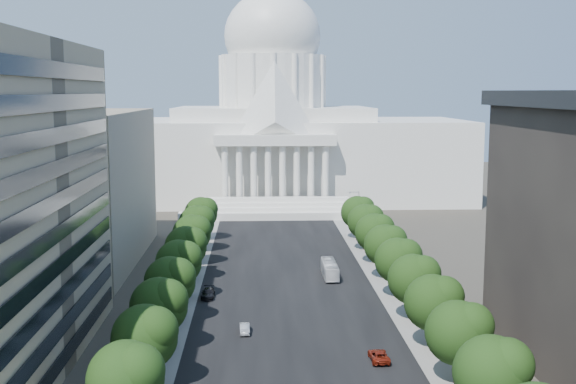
{
  "coord_description": "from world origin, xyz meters",
  "views": [
    {
      "loc": [
        -5.12,
        -43.45,
        33.86
      ],
      "look_at": [
        0.44,
        84.4,
        15.99
      ],
      "focal_mm": 45.0,
      "sensor_mm": 36.0,
      "label": 1
    }
  ],
  "objects": [
    {
      "name": "tree_r_c",
      "position": [
        18.34,
        35.81,
        6.45
      ],
      "size": [
        7.79,
        7.6,
        9.97
      ],
      "color": "#33261C",
      "rests_on": "ground"
    },
    {
      "name": "sidewalk_right",
      "position": [
        19.0,
        90.0,
        0.0
      ],
      "size": [
        8.0,
        260.0,
        0.02
      ],
      "primitive_type": "cube",
      "color": "gray",
      "rests_on": "ground"
    },
    {
      "name": "road_asphalt",
      "position": [
        0.0,
        90.0,
        0.0
      ],
      "size": [
        30.0,
        260.0,
        0.01
      ],
      "primitive_type": "cube",
      "color": "black",
      "rests_on": "ground"
    },
    {
      "name": "tree_l_f",
      "position": [
        -17.66,
        71.81,
        6.45
      ],
      "size": [
        7.79,
        7.6,
        9.97
      ],
      "color": "#33261C",
      "rests_on": "ground"
    },
    {
      "name": "tree_r_b",
      "position": [
        18.34,
        23.81,
        6.45
      ],
      "size": [
        7.79,
        7.6,
        9.97
      ],
      "color": "#33261C",
      "rests_on": "ground"
    },
    {
      "name": "tree_l_b",
      "position": [
        -17.66,
        23.81,
        6.45
      ],
      "size": [
        7.79,
        7.6,
        9.97
      ],
      "color": "#33261C",
      "rests_on": "ground"
    },
    {
      "name": "tree_l_h",
      "position": [
        -17.66,
        95.81,
        6.45
      ],
      "size": [
        7.79,
        7.6,
        9.97
      ],
      "color": "#33261C",
      "rests_on": "ground"
    },
    {
      "name": "tree_r_g",
      "position": [
        18.34,
        83.81,
        6.45
      ],
      "size": [
        7.79,
        7.6,
        9.97
      ],
      "color": "#33261C",
      "rests_on": "ground"
    },
    {
      "name": "car_dark_b",
      "position": [
        -13.33,
        72.77,
        0.74
      ],
      "size": [
        2.13,
        5.1,
        1.47
      ],
      "primitive_type": "imported",
      "rotation": [
        0.0,
        0.0,
        -0.01
      ],
      "color": "black",
      "rests_on": "ground"
    },
    {
      "name": "tree_l_c",
      "position": [
        -17.66,
        35.81,
        6.45
      ],
      "size": [
        7.79,
        7.6,
        9.97
      ],
      "color": "#33261C",
      "rests_on": "ground"
    },
    {
      "name": "streetlight_b",
      "position": [
        19.9,
        35.0,
        5.82
      ],
      "size": [
        2.61,
        0.44,
        9.0
      ],
      "color": "gray",
      "rests_on": "ground"
    },
    {
      "name": "city_bus",
      "position": [
        8.17,
        85.37,
        1.46
      ],
      "size": [
        2.49,
        10.52,
        2.93
      ],
      "primitive_type": "imported",
      "rotation": [
        0.0,
        0.0,
        0.0
      ],
      "color": "white",
      "rests_on": "ground"
    },
    {
      "name": "office_block_left_far",
      "position": [
        -48.0,
        100.0,
        15.0
      ],
      "size": [
        38.0,
        52.0,
        30.0
      ],
      "primitive_type": "cube",
      "color": "gray",
      "rests_on": "ground"
    },
    {
      "name": "tree_r_e",
      "position": [
        18.34,
        59.81,
        6.45
      ],
      "size": [
        7.79,
        7.6,
        9.97
      ],
      "color": "#33261C",
      "rests_on": "ground"
    },
    {
      "name": "tree_l_i",
      "position": [
        -17.66,
        107.81,
        6.45
      ],
      "size": [
        7.79,
        7.6,
        9.97
      ],
      "color": "#33261C",
      "rests_on": "ground"
    },
    {
      "name": "sidewalk_left",
      "position": [
        -19.0,
        90.0,
        0.0
      ],
      "size": [
        8.0,
        260.0,
        0.02
      ],
      "primitive_type": "cube",
      "color": "gray",
      "rests_on": "ground"
    },
    {
      "name": "tree_r_i",
      "position": [
        18.34,
        107.81,
        6.45
      ],
      "size": [
        7.79,
        7.6,
        9.97
      ],
      "color": "#33261C",
      "rests_on": "ground"
    },
    {
      "name": "streetlight_d",
      "position": [
        19.9,
        85.0,
        5.82
      ],
      "size": [
        2.61,
        0.44,
        9.0
      ],
      "color": "gray",
      "rests_on": "ground"
    },
    {
      "name": "tree_l_e",
      "position": [
        -17.66,
        59.81,
        6.45
      ],
      "size": [
        7.79,
        7.6,
        9.97
      ],
      "color": "#33261C",
      "rests_on": "ground"
    },
    {
      "name": "tree_l_j",
      "position": [
        -17.66,
        119.81,
        6.45
      ],
      "size": [
        7.79,
        7.6,
        9.97
      ],
      "color": "#33261C",
      "rests_on": "ground"
    },
    {
      "name": "capitol",
      "position": [
        0.0,
        184.89,
        20.01
      ],
      "size": [
        120.0,
        56.0,
        73.0
      ],
      "color": "white",
      "rests_on": "ground"
    },
    {
      "name": "streetlight_c",
      "position": [
        19.9,
        60.0,
        5.82
      ],
      "size": [
        2.61,
        0.44,
        9.0
      ],
      "color": "gray",
      "rests_on": "ground"
    },
    {
      "name": "streetlight_e",
      "position": [
        19.9,
        110.0,
        5.82
      ],
      "size": [
        2.61,
        0.44,
        9.0
      ],
      "color": "gray",
      "rests_on": "ground"
    },
    {
      "name": "car_red",
      "position": [
        10.18,
        43.44,
        0.68
      ],
      "size": [
        2.37,
        4.93,
        1.35
      ],
      "primitive_type": "imported",
      "rotation": [
        0.0,
        0.0,
        3.17
      ],
      "color": "maroon",
      "rests_on": "ground"
    },
    {
      "name": "tree_r_h",
      "position": [
        18.34,
        95.81,
        6.45
      ],
      "size": [
        7.79,
        7.6,
        9.97
      ],
      "color": "#33261C",
      "rests_on": "ground"
    },
    {
      "name": "car_silver",
      "position": [
        -6.98,
        54.82,
        0.65
      ],
      "size": [
        1.53,
        3.98,
        1.29
      ],
      "primitive_type": "imported",
      "rotation": [
        0.0,
        0.0,
        0.04
      ],
      "color": "#A2A4A9",
      "rests_on": "ground"
    },
    {
      "name": "tree_r_f",
      "position": [
        18.34,
        71.81,
        6.45
      ],
      "size": [
        7.79,
        7.6,
        9.97
      ],
      "color": "#33261C",
      "rests_on": "ground"
    },
    {
      "name": "tree_r_d",
      "position": [
        18.34,
        47.81,
        6.45
      ],
      "size": [
        7.79,
        7.6,
        9.97
      ],
      "color": "#33261C",
      "rests_on": "ground"
    },
    {
      "name": "tree_l_d",
      "position": [
        -17.66,
        47.81,
        6.45
      ],
      "size": [
        7.79,
        7.6,
        9.97
      ],
      "color": "#33261C",
      "rests_on": "ground"
    },
    {
      "name": "tree_r_j",
      "position": [
        18.34,
        119.81,
        6.45
      ],
      "size": [
        7.79,
        7.6,
        9.97
      ],
      "color": "#33261C",
      "rests_on": "ground"
    },
    {
      "name": "streetlight_f",
      "position": [
        19.9,
        135.0,
        5.82
      ],
      "size": [
        2.61,
        0.44,
        9.0
      ],
      "color": "gray",
      "rests_on": "ground"
    },
    {
      "name": "tree_l_g",
      "position": [
        -17.66,
        83.81,
        6.45
      ],
      "size": [
        7.79,
        7.6,
        9.97
      ],
      "color": "#33261C",
      "rests_on": "ground"
    }
  ]
}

